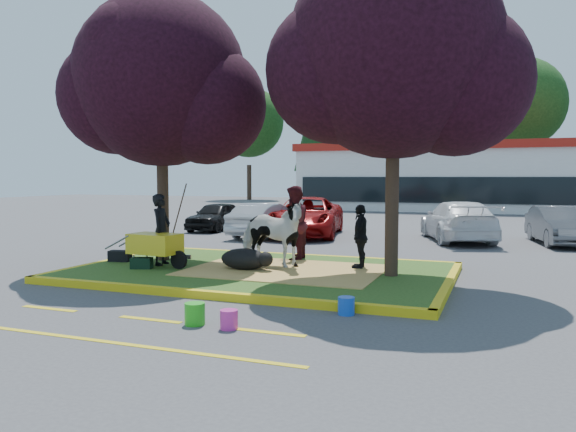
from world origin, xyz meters
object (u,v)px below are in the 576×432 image
(car_black, at_px, (216,216))
(car_silver, at_px, (266,220))
(bucket_blue, at_px, (346,306))
(handler, at_px, (161,229))
(bucket_green, at_px, (195,314))
(bucket_pink, at_px, (229,319))
(wheelbarrow, at_px, (155,244))
(calf, at_px, (244,259))
(cow, at_px, (271,234))

(car_black, distance_m, car_silver, 3.32)
(bucket_blue, height_order, car_silver, car_silver)
(handler, bearing_deg, bucket_green, -149.40)
(bucket_green, height_order, bucket_pink, bucket_green)
(wheelbarrow, distance_m, car_silver, 8.27)
(wheelbarrow, bearing_deg, bucket_blue, -17.22)
(handler, xyz_separation_m, bucket_blue, (5.14, -2.50, -0.84))
(handler, bearing_deg, calf, -97.52)
(wheelbarrow, height_order, car_black, car_black)
(cow, height_order, handler, handler)
(wheelbarrow, xyz_separation_m, bucket_blue, (5.04, -2.11, -0.54))
(cow, xyz_separation_m, car_silver, (-3.24, 7.21, -0.29))
(cow, relative_size, calf, 1.64)
(cow, xyz_separation_m, bucket_pink, (1.26, -4.57, -0.77))
(cow, bearing_deg, car_silver, 33.63)
(bucket_pink, height_order, bucket_blue, bucket_blue)
(cow, bearing_deg, calf, 155.68)
(car_black, bearing_deg, handler, -70.08)
(bucket_blue, xyz_separation_m, car_black, (-8.78, 11.92, 0.44))
(bucket_pink, bearing_deg, calf, 112.54)
(calf, bearing_deg, car_silver, 87.59)
(cow, height_order, bucket_blue, cow)
(handler, distance_m, wheelbarrow, 0.50)
(calf, xyz_separation_m, car_black, (-5.76, 9.37, 0.20))
(calf, distance_m, car_black, 11.00)
(car_black, bearing_deg, bucket_green, -64.08)
(bucket_green, xyz_separation_m, car_black, (-6.83, 13.32, 0.42))
(cow, height_order, car_black, cow)
(wheelbarrow, relative_size, bucket_pink, 7.29)
(handler, distance_m, bucket_green, 5.11)
(car_silver, bearing_deg, handler, 99.54)
(car_black, bearing_deg, calf, -59.64)
(wheelbarrow, xyz_separation_m, bucket_green, (3.09, -3.52, -0.52))
(cow, distance_m, handler, 2.59)
(cow, distance_m, calf, 0.88)
(handler, relative_size, wheelbarrow, 0.81)
(wheelbarrow, distance_m, bucket_blue, 5.49)
(wheelbarrow, relative_size, bucket_blue, 7.13)
(bucket_blue, bearing_deg, bucket_pink, -133.61)
(wheelbarrow, relative_size, car_silver, 0.54)
(cow, bearing_deg, handler, 113.42)
(handler, distance_m, car_black, 10.10)
(handler, height_order, bucket_pink, handler)
(cow, bearing_deg, bucket_green, -162.09)
(cow, xyz_separation_m, wheelbarrow, (-2.41, -1.02, -0.23))
(wheelbarrow, bearing_deg, car_silver, 101.26)
(wheelbarrow, relative_size, bucket_green, 6.22)
(bucket_pink, height_order, car_black, car_black)
(calf, xyz_separation_m, handler, (-2.12, -0.04, 0.59))
(calf, xyz_separation_m, bucket_blue, (3.02, -2.55, -0.24))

